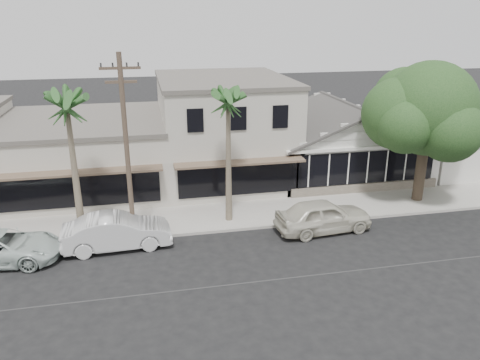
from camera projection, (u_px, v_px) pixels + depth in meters
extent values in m
plane|color=black|center=(346.00, 272.00, 20.27)|extent=(140.00, 140.00, 0.00)
cube|color=#9E9991|center=(153.00, 222.00, 24.92)|extent=(90.00, 3.50, 0.15)
cube|color=white|center=(340.00, 153.00, 32.25)|extent=(10.00, 8.00, 3.00)
cube|color=black|center=(367.00, 167.00, 28.43)|extent=(8.80, 0.10, 2.00)
cube|color=#60564C|center=(365.00, 189.00, 28.91)|extent=(9.60, 0.18, 0.70)
cube|color=white|center=(455.00, 150.00, 32.92)|extent=(6.00, 6.00, 3.00)
cube|color=#B9B3A7|center=(223.00, 130.00, 31.04)|extent=(8.00, 10.00, 6.50)
cube|color=#B1AB9F|center=(84.00, 155.00, 29.69)|extent=(10.00, 10.00, 4.20)
cylinder|color=brown|center=(127.00, 151.00, 21.81)|extent=(0.24, 0.24, 9.00)
cube|color=brown|center=(120.00, 68.00, 20.54)|extent=(1.80, 0.12, 0.12)
cube|color=brown|center=(121.00, 82.00, 20.74)|extent=(1.40, 0.12, 0.12)
imported|color=beige|center=(323.00, 216.00, 23.82)|extent=(5.11, 2.43, 1.69)
imported|color=silver|center=(117.00, 232.00, 22.10)|extent=(5.12, 2.01, 1.66)
imported|color=silver|center=(2.00, 247.00, 20.86)|extent=(5.43, 3.03, 1.44)
cylinder|color=#493C2C|center=(420.00, 176.00, 27.33)|extent=(0.61, 0.61, 3.24)
sphere|color=#1A3B18|center=(429.00, 109.00, 26.00)|extent=(5.27, 5.27, 5.27)
sphere|color=#1A3B18|center=(450.00, 114.00, 27.09)|extent=(3.85, 3.85, 3.85)
sphere|color=#1A3B18|center=(398.00, 114.00, 26.17)|extent=(4.06, 4.06, 4.06)
sphere|color=#1A3B18|center=(450.00, 131.00, 24.99)|extent=(3.45, 3.45, 3.45)
sphere|color=#1A3B18|center=(404.00, 99.00, 27.28)|extent=(3.65, 3.65, 3.65)
sphere|color=#1A3B18|center=(435.00, 91.00, 27.31)|extent=(3.24, 3.24, 3.24)
sphere|color=#1A3B18|center=(405.00, 126.00, 25.14)|extent=(3.04, 3.04, 3.04)
cone|color=#726651|center=(228.00, 166.00, 24.08)|extent=(0.36, 0.36, 6.28)
cone|color=#726651|center=(76.00, 178.00, 22.13)|extent=(0.39, 0.39, 6.45)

